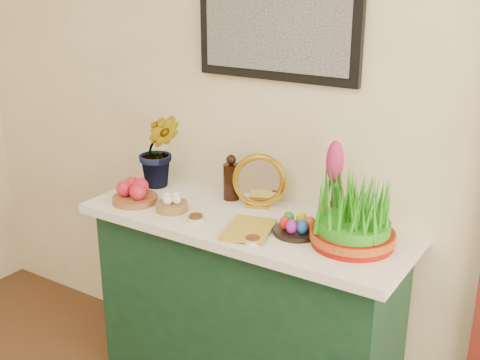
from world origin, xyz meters
name	(u,v)px	position (x,y,z in m)	size (l,w,h in m)	color
sideboard	(246,314)	(-0.10, 2.00, 0.42)	(1.30, 0.45, 0.85)	#153A23
tablecloth	(246,222)	(-0.10, 2.00, 0.87)	(1.40, 0.55, 0.04)	silver
hyacinth_green	(159,138)	(-0.65, 2.11, 1.13)	(0.24, 0.20, 0.47)	#2D731D
apple_bowl	(135,193)	(-0.61, 1.89, 0.93)	(0.23, 0.23, 0.10)	brown
garlic_basket	(172,204)	(-0.41, 1.90, 0.92)	(0.16, 0.16, 0.08)	olive
vinegar_cruet	(231,180)	(-0.27, 2.15, 0.98)	(0.07, 0.07, 0.21)	black
mirror	(259,181)	(-0.13, 2.14, 1.00)	(0.24, 0.14, 0.24)	gold
book	(228,226)	(-0.10, 1.86, 0.91)	(0.16, 0.23, 0.03)	gold
spice_dish_left	(196,218)	(-0.26, 1.86, 0.90)	(0.07, 0.07, 0.03)	silver
spice_dish_right	(253,240)	(0.05, 1.81, 0.90)	(0.07, 0.07, 0.03)	silver
egg_plate	(297,227)	(0.15, 1.97, 0.92)	(0.21, 0.21, 0.08)	black
hyacinth_pink	(333,189)	(0.23, 2.11, 1.05)	(0.11, 0.11, 0.36)	brown
wheatgrass_sabzeh	(354,216)	(0.37, 2.00, 1.00)	(0.32, 0.32, 0.26)	#8E0C04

